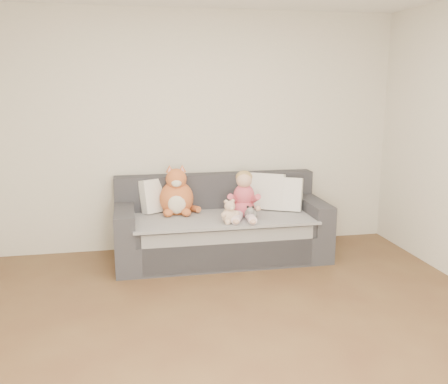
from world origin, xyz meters
The scene contains 10 objects.
room_shell centered at (0.00, 0.42, 1.30)m, with size 5.00×5.00×5.00m.
sofa centered at (0.19, 2.06, 0.31)m, with size 2.20×0.94×0.85m.
cushion_left centered at (-0.45, 2.30, 0.65)m, with size 0.43×0.35×0.37m.
cushion_right_back centered at (0.70, 2.19, 0.67)m, with size 0.47×0.37×0.41m.
cushion_right_front centered at (0.89, 2.09, 0.65)m, with size 0.43×0.33×0.37m.
toddler centered at (0.40, 1.89, 0.68)m, with size 0.34×0.50×0.49m.
plush_cat centered at (-0.26, 2.15, 0.67)m, with size 0.43×0.37×0.55m.
teddy_bear centered at (0.21, 1.69, 0.57)m, with size 0.19×0.15×0.24m.
plush_cow centered at (0.45, 1.77, 0.54)m, with size 0.13×0.19×0.16m.
sippy_cup centered at (0.28, 1.77, 0.53)m, with size 0.10×0.07×0.11m.
Camera 1 is at (-0.77, -2.96, 1.82)m, focal length 40.00 mm.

